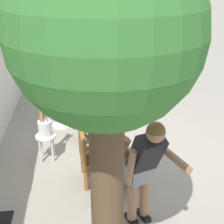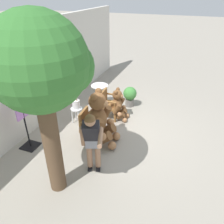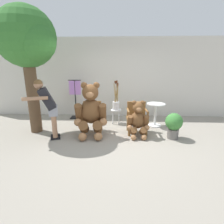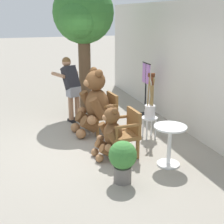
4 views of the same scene
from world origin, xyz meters
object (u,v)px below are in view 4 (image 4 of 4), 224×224
Objects in this scene: brush_bucket at (150,107)px; patio_tree at (82,17)px; teddy_bear_small at (110,133)px; white_stool at (149,122)px; wooden_chair_left at (105,112)px; person_visitor at (71,84)px; round_side_table at (170,141)px; wooden_chair_right at (125,131)px; clothing_display_stand at (146,88)px; teddy_bear_large at (94,102)px; potted_plant at (123,159)px.

patio_tree is at bearing -158.67° from brush_bucket.
white_stool is at bearing 119.88° from teddy_bear_small.
white_stool is 0.14× the size of patio_tree.
wooden_chair_left is at bearing -130.45° from brush_bucket.
person_visitor is 3.14m from round_side_table.
wooden_chair_left and wooden_chair_right have the same top height.
clothing_display_stand is (-2.68, 0.75, 0.27)m from round_side_table.
brush_bucket is at bearing 170.87° from round_side_table.
patio_tree reaches higher than clothing_display_stand.
brush_bucket reaches higher than wooden_chair_left.
teddy_bear_large is 0.44× the size of patio_tree.
brush_bucket reaches higher than teddy_bear_small.
wooden_chair_right is 0.56× the size of person_visitor.
white_stool is (-0.60, 0.77, -0.11)m from wooden_chair_right.
teddy_bear_large is 1.77m from clothing_display_stand.
teddy_bear_large is 1.26m from white_stool.
teddy_bear_large is 2.07m from round_side_table.
teddy_bear_large is at bearing 15.97° from person_visitor.
wooden_chair_left is 1.30m from teddy_bear_small.
clothing_display_stand is (-1.45, 0.55, 0.36)m from white_stool.
person_visitor is 2.26× the size of potted_plant.
wooden_chair_right is 0.60× the size of teddy_bear_large.
wooden_chair_right is 3.45m from patio_tree.
patio_tree is 4.86× the size of potted_plant.
clothing_display_stand is (-2.05, 1.32, 0.26)m from wooden_chair_right.
wooden_chair_right reaches higher than white_stool.
teddy_bear_small is at bearing -38.06° from clothing_display_stand.
teddy_bear_small is at bearing -13.10° from wooden_chair_left.
round_side_table is at bearing 10.95° from patio_tree.
wooden_chair_right is at bearing -51.98° from brush_bucket.
person_visitor is 3.34× the size of white_stool.
person_visitor reaches higher than potted_plant.
wooden_chair_left is 0.26× the size of patio_tree.
wooden_chair_right is 1.00m from potted_plant.
wooden_chair_right is at bearing 11.73° from teddy_bear_large.
teddy_bear_small is at bearing -125.77° from round_side_table.
potted_plant is (1.52, -1.15, -0.29)m from brush_bucket.
white_stool is 3.16m from patio_tree.
round_side_table is at bearing 21.20° from person_visitor.
wooden_chair_left is 0.60× the size of teddy_bear_large.
person_visitor is (-1.00, -0.55, 0.45)m from wooden_chair_left.
teddy_bear_small is (0.01, -0.29, 0.02)m from wooden_chair_right.
person_visitor reaches higher than teddy_bear_large.
teddy_bear_small is 0.92m from potted_plant.
clothing_display_stand is (0.21, 1.87, -0.19)m from person_visitor.
potted_plant is (1.52, -1.15, 0.04)m from white_stool.
potted_plant is (2.16, -0.13, -0.31)m from teddy_bear_large.
person_visitor is (-2.27, -0.26, 0.43)m from teddy_bear_small.
white_stool is at bearing -20.83° from clothing_display_stand.
teddy_bear_small is at bearing -88.96° from wooden_chair_right.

